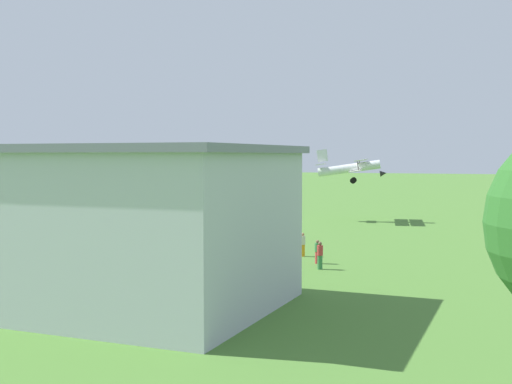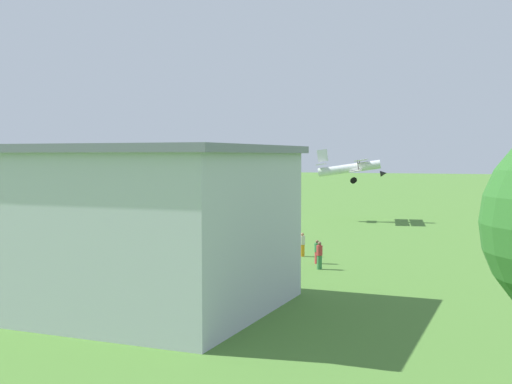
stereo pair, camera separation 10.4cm
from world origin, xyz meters
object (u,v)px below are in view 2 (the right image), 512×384
object	(u,v)px
person_crossing_taxiway	(319,255)
person_watching_takeoff	(317,252)
person_by_parked_cars	(302,245)
biplane	(352,168)

from	to	relation	value
person_crossing_taxiway	person_watching_takeoff	bearing A→B (deg)	-70.71
person_by_parked_cars	person_watching_takeoff	world-z (taller)	person_by_parked_cars
person_crossing_taxiway	person_watching_takeoff	distance (m)	2.20
person_by_parked_cars	biplane	bearing A→B (deg)	-85.16
person_by_parked_cars	person_watching_takeoff	bearing A→B (deg)	124.52
biplane	person_crossing_taxiway	xyz separation A→B (m)	(-4.72, 30.52, -4.97)
person_crossing_taxiway	biplane	bearing A→B (deg)	-81.21
biplane	person_crossing_taxiway	distance (m)	31.28
biplane	person_by_parked_cars	distance (m)	26.39
biplane	person_watching_takeoff	world-z (taller)	biplane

